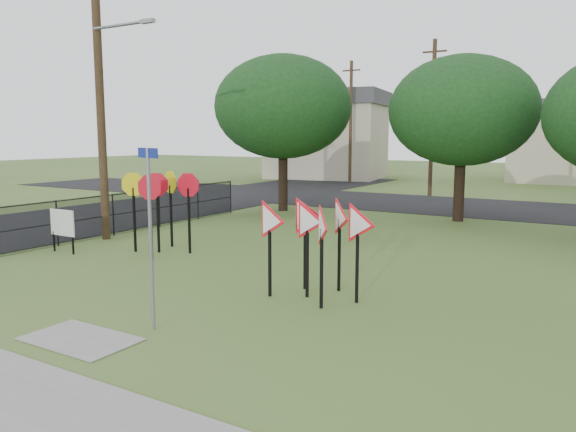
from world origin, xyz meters
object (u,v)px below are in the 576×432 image
object	(u,v)px
stop_sign_cluster	(160,193)
info_board	(62,224)
street_name_sign	(150,228)
yield_sign_cluster	(316,225)

from	to	relation	value
stop_sign_cluster	info_board	xyz separation A→B (m)	(-2.51, -1.60, -0.94)
street_name_sign	info_board	xyz separation A→B (m)	(-7.27, 3.56, -1.00)
yield_sign_cluster	street_name_sign	bearing A→B (deg)	-114.86
street_name_sign	yield_sign_cluster	distance (m)	3.74
info_board	street_name_sign	bearing A→B (deg)	-26.09
street_name_sign	info_board	world-z (taller)	street_name_sign
street_name_sign	stop_sign_cluster	distance (m)	7.02
street_name_sign	yield_sign_cluster	bearing A→B (deg)	65.14
yield_sign_cluster	info_board	xyz separation A→B (m)	(-8.84, 0.18, -0.73)
yield_sign_cluster	stop_sign_cluster	bearing A→B (deg)	164.33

